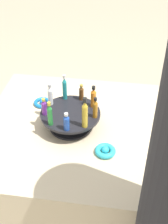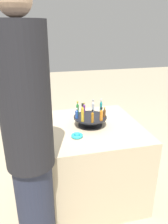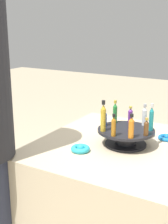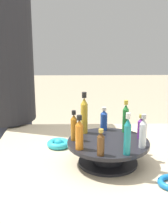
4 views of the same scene
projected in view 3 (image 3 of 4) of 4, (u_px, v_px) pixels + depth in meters
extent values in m
cube|color=beige|center=(123.00, 207.00, 1.66)|extent=(0.87, 0.87, 0.72)
cylinder|color=black|center=(126.00, 144.00, 1.56)|extent=(0.21, 0.21, 0.01)
cylinder|color=black|center=(126.00, 137.00, 1.55)|extent=(0.11, 0.11, 0.06)
cylinder|color=black|center=(126.00, 130.00, 1.54)|extent=(0.28, 0.28, 0.01)
cylinder|color=gold|center=(103.00, 120.00, 1.50)|extent=(0.03, 0.03, 0.11)
cone|color=gold|center=(103.00, 107.00, 1.48)|extent=(0.02, 0.02, 0.02)
cylinder|color=black|center=(104.00, 102.00, 1.48)|extent=(0.02, 0.02, 0.02)
cylinder|color=#AD6B19|center=(114.00, 128.00, 1.44)|extent=(0.02, 0.02, 0.08)
cone|color=#AD6B19|center=(114.00, 119.00, 1.43)|extent=(0.02, 0.02, 0.02)
cylinder|color=black|center=(114.00, 115.00, 1.42)|extent=(0.01, 0.01, 0.01)
cylinder|color=orange|center=(131.00, 129.00, 1.42)|extent=(0.03, 0.03, 0.08)
cone|color=orange|center=(132.00, 119.00, 1.40)|extent=(0.02, 0.02, 0.02)
cylinder|color=black|center=(132.00, 115.00, 1.40)|extent=(0.02, 0.02, 0.01)
cylinder|color=brown|center=(146.00, 129.00, 1.45)|extent=(0.02, 0.02, 0.06)
cone|color=brown|center=(147.00, 122.00, 1.44)|extent=(0.02, 0.02, 0.01)
cylinder|color=#B79338|center=(147.00, 119.00, 1.44)|extent=(0.01, 0.01, 0.01)
cylinder|color=teal|center=(151.00, 121.00, 1.52)|extent=(0.02, 0.02, 0.10)
cone|color=teal|center=(152.00, 109.00, 1.50)|extent=(0.02, 0.02, 0.02)
cylinder|color=silver|center=(152.00, 105.00, 1.49)|extent=(0.01, 0.01, 0.02)
cylinder|color=silver|center=(144.00, 118.00, 1.59)|extent=(0.02, 0.02, 0.08)
cone|color=silver|center=(145.00, 108.00, 1.58)|extent=(0.02, 0.02, 0.02)
cylinder|color=#B2B2B7|center=(145.00, 105.00, 1.58)|extent=(0.02, 0.02, 0.01)
cylinder|color=#702D93|center=(130.00, 117.00, 1.64)|extent=(0.02, 0.02, 0.06)
cone|color=#702D93|center=(131.00, 110.00, 1.63)|extent=(0.02, 0.02, 0.01)
cylinder|color=gold|center=(131.00, 107.00, 1.63)|extent=(0.02, 0.02, 0.01)
cylinder|color=#288438|center=(115.00, 115.00, 1.64)|extent=(0.02, 0.02, 0.09)
cone|color=#288438|center=(115.00, 105.00, 1.62)|extent=(0.02, 0.02, 0.02)
cylinder|color=gold|center=(115.00, 102.00, 1.62)|extent=(0.01, 0.01, 0.02)
cylinder|color=#234CAD|center=(104.00, 120.00, 1.59)|extent=(0.03, 0.03, 0.06)
cone|color=#234CAD|center=(104.00, 113.00, 1.58)|extent=(0.02, 0.02, 0.01)
cylinder|color=silver|center=(104.00, 110.00, 1.57)|extent=(0.02, 0.02, 0.01)
torus|color=blue|center=(167.00, 138.00, 1.64)|extent=(0.09, 0.09, 0.02)
sphere|color=blue|center=(167.00, 137.00, 1.64)|extent=(0.03, 0.03, 0.03)
torus|color=#2DB7CC|center=(80.00, 149.00, 1.49)|extent=(0.09, 0.09, 0.02)
sphere|color=#2DB7CC|center=(80.00, 148.00, 1.49)|extent=(0.03, 0.03, 0.03)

